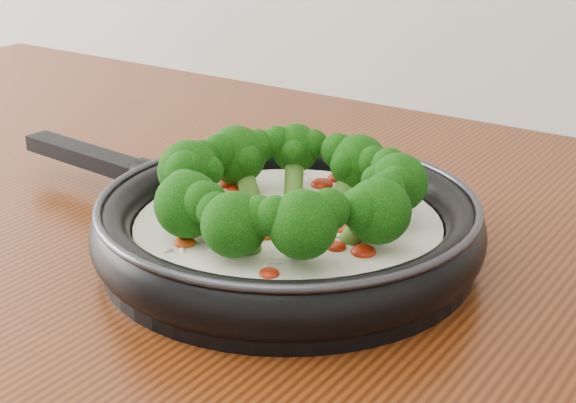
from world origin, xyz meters
The scene contains 1 object.
skillet centered at (0.07, 1.03, 0.93)m, with size 0.50×0.34×0.09m.
Camera 1 is at (0.43, 0.51, 1.21)m, focal length 53.38 mm.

